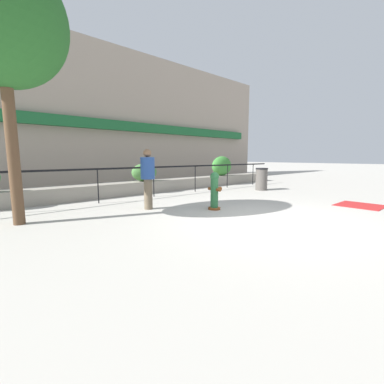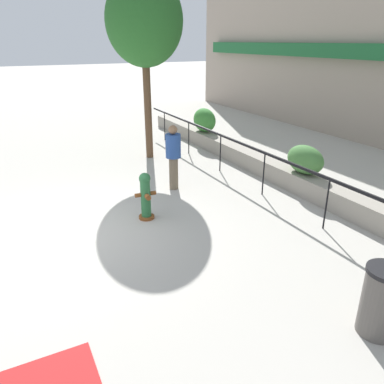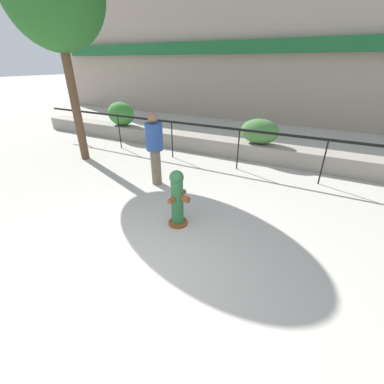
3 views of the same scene
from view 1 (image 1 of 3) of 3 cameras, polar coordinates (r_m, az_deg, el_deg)
name	(u,v)px [view 1 (image 1 of 3)]	position (r m, az deg, el deg)	size (l,w,h in m)	color
ground_plane	(267,220)	(6.49, 16.37, -5.95)	(120.00, 120.00, 0.00)	#B2ADA3
building_facade	(83,113)	(16.38, -23.14, 15.91)	(30.00, 1.36, 8.00)	gray
planter_wall_low	(139,188)	(10.81, -11.70, 0.97)	(18.00, 0.70, 0.50)	gray
fence_railing_segment	(153,170)	(9.81, -8.57, 4.86)	(15.00, 0.05, 1.15)	black
hedge_bush_1	(144,172)	(10.89, -10.54, 4.32)	(1.14, 0.66, 0.74)	#427538
hedge_bush_2	(222,166)	(14.02, 6.62, 5.78)	(1.36, 0.69, 1.04)	#387F33
fire_hydrant	(215,190)	(7.38, 5.03, 0.34)	(0.44, 0.48, 1.08)	brown
street_tree	(1,20)	(7.38, -36.79, 28.24)	(2.59, 2.33, 5.65)	brown
pedestrian	(148,175)	(7.46, -9.80, 3.70)	(0.49, 0.49, 1.73)	brown
tactile_warning_pad	(360,205)	(9.57, 33.29, -2.51)	(1.23, 1.23, 0.01)	#B22323
trash_bin	(261,179)	(12.11, 15.18, 2.80)	(0.55, 0.55, 1.01)	#56514C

